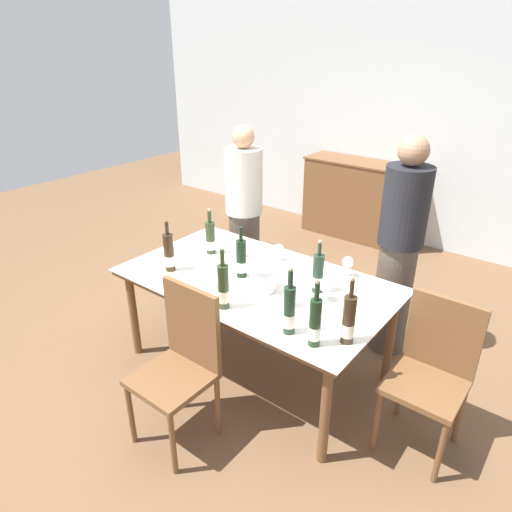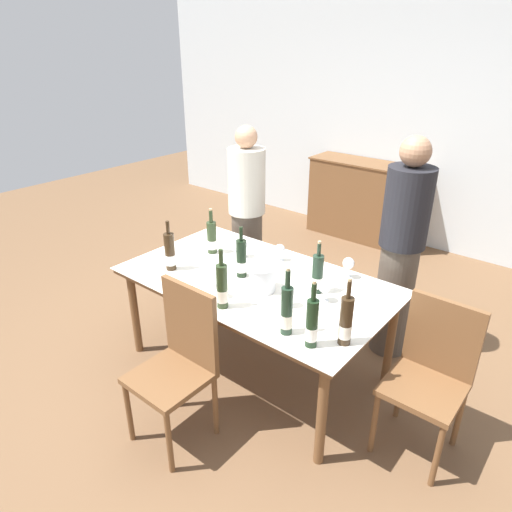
{
  "view_description": "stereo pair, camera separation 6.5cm",
  "coord_description": "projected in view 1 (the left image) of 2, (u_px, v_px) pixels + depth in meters",
  "views": [
    {
      "loc": [
        1.73,
        -2.21,
        2.26
      ],
      "look_at": [
        0.0,
        0.0,
        0.93
      ],
      "focal_mm": 32.0,
      "sensor_mm": 36.0,
      "label": 1
    },
    {
      "loc": [
        1.78,
        -2.17,
        2.26
      ],
      "look_at": [
        0.0,
        0.0,
        0.93
      ],
      "focal_mm": 32.0,
      "sensor_mm": 36.0,
      "label": 2
    }
  ],
  "objects": [
    {
      "name": "wine_glass_3",
      "position": [
        279.0,
        250.0,
        3.42
      ],
      "size": [
        0.08,
        0.08,
        0.13
      ],
      "color": "white",
      "rests_on": "dining_table"
    },
    {
      "name": "wine_glass_4",
      "position": [
        348.0,
        263.0,
        3.18
      ],
      "size": [
        0.08,
        0.08,
        0.15
      ],
      "color": "white",
      "rests_on": "dining_table"
    },
    {
      "name": "wine_glass_2",
      "position": [
        290.0,
        293.0,
        2.83
      ],
      "size": [
        0.08,
        0.08,
        0.14
      ],
      "color": "white",
      "rests_on": "dining_table"
    },
    {
      "name": "sideboard_cabinet",
      "position": [
        359.0,
        200.0,
        5.61
      ],
      "size": [
        1.38,
        0.46,
        0.95
      ],
      "color": "brown",
      "rests_on": "ground_plane"
    },
    {
      "name": "wine_glass_0",
      "position": [
        242.0,
        246.0,
        3.47
      ],
      "size": [
        0.08,
        0.08,
        0.14
      ],
      "color": "white",
      "rests_on": "dining_table"
    },
    {
      "name": "wine_bottle_6",
      "position": [
        315.0,
        323.0,
        2.44
      ],
      "size": [
        0.07,
        0.07,
        0.4
      ],
      "color": "black",
      "rests_on": "dining_table"
    },
    {
      "name": "chair_near_front",
      "position": [
        182.0,
        357.0,
        2.69
      ],
      "size": [
        0.42,
        0.42,
        1.0
      ],
      "color": "brown",
      "rests_on": "ground_plane"
    },
    {
      "name": "person_host",
      "position": [
        244.0,
        217.0,
        4.12
      ],
      "size": [
        0.33,
        0.33,
        1.62
      ],
      "color": "#51473D",
      "rests_on": "ground_plane"
    },
    {
      "name": "chair_right_end",
      "position": [
        433.0,
        366.0,
        2.64
      ],
      "size": [
        0.42,
        0.42,
        0.95
      ],
      "color": "brown",
      "rests_on": "ground_plane"
    },
    {
      "name": "ice_bucket",
      "position": [
        263.0,
        278.0,
        3.01
      ],
      "size": [
        0.18,
        0.18,
        0.17
      ],
      "color": "silver",
      "rests_on": "dining_table"
    },
    {
      "name": "wine_bottle_5",
      "position": [
        223.0,
        288.0,
        2.79
      ],
      "size": [
        0.07,
        0.07,
        0.4
      ],
      "color": "#28381E",
      "rests_on": "dining_table"
    },
    {
      "name": "wine_bottle_2",
      "position": [
        348.0,
        321.0,
        2.47
      ],
      "size": [
        0.07,
        0.07,
        0.4
      ],
      "color": "#332314",
      "rests_on": "dining_table"
    },
    {
      "name": "wine_bottle_7",
      "position": [
        289.0,
        311.0,
        2.54
      ],
      "size": [
        0.07,
        0.07,
        0.41
      ],
      "color": "#1E3323",
      "rests_on": "dining_table"
    },
    {
      "name": "wine_bottle_0",
      "position": [
        210.0,
        238.0,
        3.53
      ],
      "size": [
        0.08,
        0.08,
        0.36
      ],
      "color": "#28381E",
      "rests_on": "dining_table"
    },
    {
      "name": "wine_glass_5",
      "position": [
        219.0,
        284.0,
        2.92
      ],
      "size": [
        0.08,
        0.08,
        0.15
      ],
      "color": "white",
      "rests_on": "dining_table"
    },
    {
      "name": "person_guest_left",
      "position": [
        399.0,
        251.0,
        3.36
      ],
      "size": [
        0.33,
        0.33,
        1.7
      ],
      "color": "#51473D",
      "rests_on": "ground_plane"
    },
    {
      "name": "wine_bottle_4",
      "position": [
        241.0,
        260.0,
        3.17
      ],
      "size": [
        0.07,
        0.07,
        0.37
      ],
      "color": "black",
      "rests_on": "dining_table"
    },
    {
      "name": "back_wall",
      "position": [
        426.0,
        125.0,
        5.1
      ],
      "size": [
        8.0,
        0.1,
        2.8
      ],
      "color": "silver",
      "rests_on": "ground_plane"
    },
    {
      "name": "wine_bottle_1",
      "position": [
        318.0,
        274.0,
        2.98
      ],
      "size": [
        0.08,
        0.08,
        0.37
      ],
      "color": "#1E3323",
      "rests_on": "dining_table"
    },
    {
      "name": "wine_bottle_3",
      "position": [
        169.0,
        254.0,
        3.26
      ],
      "size": [
        0.08,
        0.08,
        0.37
      ],
      "color": "#332314",
      "rests_on": "dining_table"
    },
    {
      "name": "ground_plane",
      "position": [
        256.0,
        365.0,
        3.5
      ],
      "size": [
        12.0,
        12.0,
        0.0
      ],
      "primitive_type": "plane",
      "color": "brown"
    },
    {
      "name": "dining_table",
      "position": [
        256.0,
        287.0,
        3.21
      ],
      "size": [
        1.88,
        1.09,
        0.75
      ],
      "color": "brown",
      "rests_on": "ground_plane"
    },
    {
      "name": "wine_glass_1",
      "position": [
        325.0,
        287.0,
        2.89
      ],
      "size": [
        0.08,
        0.08,
        0.14
      ],
      "color": "white",
      "rests_on": "dining_table"
    }
  ]
}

